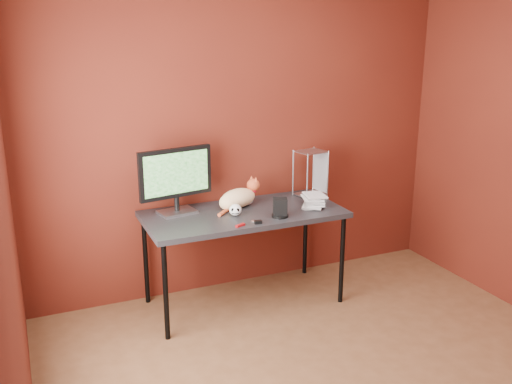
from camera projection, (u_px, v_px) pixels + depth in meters
name	position (u px, v px, depth m)	size (l,w,h in m)	color
room	(369.00, 157.00, 2.96)	(3.52, 3.52, 2.61)	brown
desk	(244.00, 218.00, 4.32)	(1.50, 0.70, 0.75)	black
monitor	(176.00, 177.00, 4.19)	(0.57, 0.23, 0.50)	#A5A6AA
cat	(238.00, 198.00, 4.39)	(0.42, 0.30, 0.22)	orange
skull_mug	(235.00, 210.00, 4.20)	(0.09, 0.10, 0.09)	white
speaker	(280.00, 208.00, 4.17)	(0.13, 0.12, 0.14)	black
book_stack	(305.00, 142.00, 4.31)	(0.24, 0.25, 1.01)	beige
wire_rack	(310.00, 173.00, 4.67)	(0.25, 0.22, 0.38)	#A5A6AA
pocket_knife	(240.00, 225.00, 3.99)	(0.08, 0.02, 0.02)	#9C0C0F
black_gadget	(258.00, 222.00, 4.04)	(0.05, 0.03, 0.02)	black
washer	(254.00, 221.00, 4.09)	(0.04, 0.04, 0.00)	#A5A6AA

